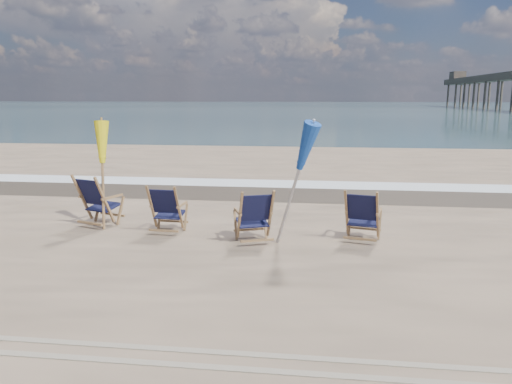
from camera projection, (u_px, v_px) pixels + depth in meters
ocean at (316, 107)px, 132.14m from camera, size 400.00×400.00×0.00m
surf_foam at (281, 184)px, 15.54m from camera, size 200.00×1.40×0.01m
wet_sand_strip at (277, 193)px, 14.08m from camera, size 200.00×2.60×0.00m
tire_tracks at (189, 383)px, 4.73m from camera, size 80.00×1.30×0.01m
beach_chair_0 at (105, 202)px, 10.16m from camera, size 0.94×1.00×1.11m
beach_chair_1 at (179, 210)px, 9.72m from camera, size 0.68×0.76×1.00m
beach_chair_2 at (271, 216)px, 9.17m from camera, size 0.89×0.93×1.03m
beach_chair_3 at (377, 217)px, 9.10m from camera, size 0.81×0.87×1.02m
umbrella_yellow at (101, 148)px, 10.04m from camera, size 0.30×0.30×2.19m
umbrella_blue at (293, 145)px, 8.66m from camera, size 0.30×0.30×2.38m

